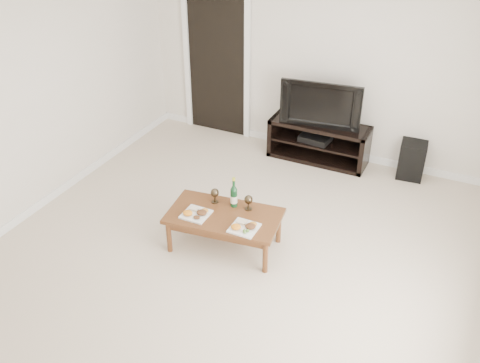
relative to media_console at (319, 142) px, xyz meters
name	(u,v)px	position (x,y,z in m)	size (l,w,h in m)	color
floor	(229,262)	(-0.13, -2.50, -0.28)	(5.50, 5.50, 0.00)	beige
back_wall	(322,62)	(-0.13, 0.27, 1.02)	(5.00, 0.04, 2.60)	silver
ceiling	(225,5)	(-0.13, -2.50, 2.35)	(5.00, 5.50, 0.04)	white
doorway	(217,66)	(-1.68, 0.24, 0.75)	(0.90, 0.02, 2.05)	black
media_console	(319,142)	(0.00, 0.00, 0.00)	(1.35, 0.45, 0.55)	black
television	(322,102)	(0.00, 0.00, 0.58)	(1.07, 0.14, 0.61)	black
av_receiver	(315,138)	(-0.04, -0.01, 0.05)	(0.40, 0.30, 0.08)	black
subwoofer	(412,160)	(1.24, 0.09, -0.03)	(0.33, 0.33, 0.49)	black
coffee_table	(224,230)	(-0.28, -2.28, -0.07)	(1.18, 0.64, 0.42)	brown
plate_left	(196,212)	(-0.54, -2.42, 0.18)	(0.27, 0.27, 0.07)	white
plate_right	(244,226)	(0.01, -2.42, 0.18)	(0.27, 0.27, 0.07)	white
wine_bottle	(234,192)	(-0.26, -2.09, 0.32)	(0.07, 0.07, 0.35)	#0E361A
goblet_left	(215,196)	(-0.48, -2.12, 0.23)	(0.09, 0.09, 0.17)	#3C3121
goblet_right	(248,202)	(-0.10, -2.08, 0.23)	(0.09, 0.09, 0.17)	#3C3121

